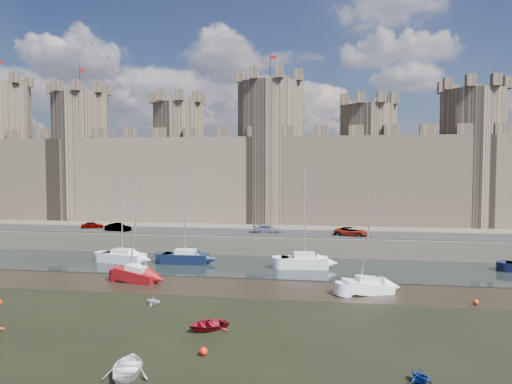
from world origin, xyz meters
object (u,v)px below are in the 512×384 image
sailboat_4 (136,274)px  sailboat_5 (368,286)px  car_3 (351,232)px  sailboat_1 (185,257)px  sailboat_2 (304,261)px  car_1 (118,227)px  car_2 (268,229)px  sailboat_0 (123,257)px  car_0 (92,225)px

sailboat_4 → sailboat_5: (22.71, -0.89, -0.05)m
car_3 → sailboat_1: size_ratio=0.40×
sailboat_1 → sailboat_2: bearing=-3.7°
sailboat_1 → car_3: bearing=21.6°
sailboat_2 → car_1: bearing=156.6°
car_3 → car_2: bearing=99.0°
sailboat_0 → sailboat_1: 7.69m
car_1 → car_3: size_ratio=0.85×
sailboat_0 → sailboat_2: bearing=10.5°
car_3 → sailboat_0: (-27.56, -9.31, -2.30)m
car_0 → car_1: 5.62m
car_0 → car_1: (5.12, -2.31, 0.07)m
car_1 → sailboat_0: (4.79, -8.91, -2.31)m
car_0 → sailboat_0: size_ratio=0.30×
sailboat_5 → car_3: bearing=71.2°
car_0 → sailboat_4: bearing=-161.6°
car_2 → sailboat_5: 22.96m
car_3 → sailboat_1: (-19.90, -8.64, -2.27)m
car_1 → sailboat_4: 20.19m
sailboat_2 → sailboat_5: bearing=-62.1°
car_3 → car_1: bearing=105.1°
car_1 → sailboat_0: size_ratio=0.36×
sailboat_1 → sailboat_5: (20.40, -9.94, -0.12)m
sailboat_5 → sailboat_1: bearing=133.7°
car_0 → sailboat_5: 43.21m
car_2 → sailboat_2: sailboat_2 is taller
sailboat_0 → car_3: bearing=28.7°
car_0 → sailboat_1: (17.57, -10.55, -2.20)m
car_0 → sailboat_0: sailboat_0 is taller
sailboat_1 → sailboat_0: bearing=-176.9°
car_0 → car_3: size_ratio=0.72×
car_3 → sailboat_0: size_ratio=0.42×
sailboat_1 → sailboat_2: size_ratio=0.94×
car_2 → car_1: bearing=88.3°
car_1 → sailboat_1: 15.11m
car_0 → sailboat_0: (9.91, -11.22, -2.23)m
sailboat_2 → car_0: bearing=155.6°
car_1 → sailboat_2: (26.66, -8.71, -2.22)m
sailboat_0 → sailboat_5: bearing=-8.3°
sailboat_2 → sailboat_5: sailboat_2 is taller
car_2 → car_3: 11.21m
car_3 → sailboat_1: bearing=127.9°
car_1 → car_3: bearing=-80.5°
car_3 → sailboat_4: size_ratio=0.41×
car_0 → sailboat_2: (31.78, -11.02, -2.15)m
car_2 → car_3: car_3 is taller
sailboat_0 → sailboat_2: size_ratio=0.90×
sailboat_1 → sailboat_4: (-2.32, -9.06, -0.07)m
car_2 → sailboat_4: bearing=143.9°
sailboat_5 → car_0: bearing=131.3°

